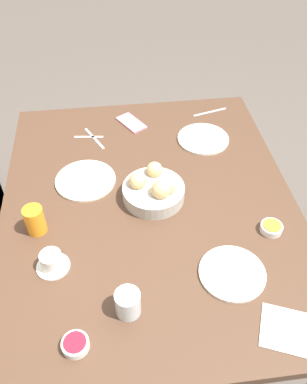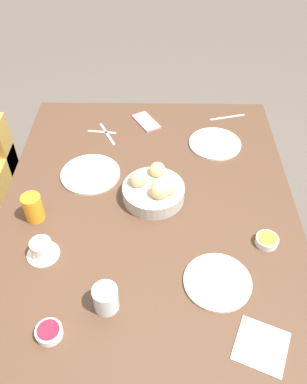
{
  "view_description": "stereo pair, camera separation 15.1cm",
  "coord_description": "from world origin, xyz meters",
  "views": [
    {
      "loc": [
        -1.05,
        0.12,
        1.84
      ],
      "look_at": [
        0.02,
        -0.02,
        0.77
      ],
      "focal_mm": 38.0,
      "sensor_mm": 36.0,
      "label": 1
    },
    {
      "loc": [
        -1.06,
        -0.03,
        1.84
      ],
      "look_at": [
        0.02,
        -0.02,
        0.77
      ],
      "focal_mm": 38.0,
      "sensor_mm": 36.0,
      "label": 2
    }
  ],
  "objects": [
    {
      "name": "ground_plane",
      "position": [
        0.0,
        0.0,
        0.0
      ],
      "size": [
        10.0,
        10.0,
        0.0
      ],
      "primitive_type": "plane",
      "color": "#564C44"
    },
    {
      "name": "dining_table",
      "position": [
        0.0,
        0.0,
        0.66
      ],
      "size": [
        1.35,
        1.09,
        0.74
      ],
      "color": "#4C3323",
      "rests_on": "ground_plane"
    },
    {
      "name": "coffee_cup",
      "position": [
        -0.25,
        0.34,
        0.77
      ],
      "size": [
        0.11,
        0.11,
        0.06
      ],
      "color": "white",
      "rests_on": "dining_table"
    },
    {
      "name": "water_tumbler",
      "position": [
        -0.43,
        0.11,
        0.79
      ],
      "size": [
        0.08,
        0.08,
        0.09
      ],
      "color": "silver",
      "rests_on": "dining_table"
    },
    {
      "name": "jam_bowl_berry",
      "position": [
        -0.53,
        0.27,
        0.76
      ],
      "size": [
        0.08,
        0.08,
        0.03
      ],
      "color": "white",
      "rests_on": "dining_table"
    },
    {
      "name": "spoon_coffee",
      "position": [
        0.43,
        0.22,
        0.75
      ],
      "size": [
        0.03,
        0.13,
        0.0
      ],
      "color": "#B7B7BC",
      "rests_on": "dining_table"
    },
    {
      "name": "juice_glass",
      "position": [
        -0.08,
        0.4,
        0.8
      ],
      "size": [
        0.07,
        0.07,
        0.1
      ],
      "color": "orange",
      "rests_on": "dining_table"
    },
    {
      "name": "napkin",
      "position": [
        -0.55,
        -0.32,
        0.75
      ],
      "size": [
        0.18,
        0.18,
        0.0
      ],
      "color": "silver",
      "rests_on": "dining_table"
    },
    {
      "name": "jam_bowl_honey",
      "position": [
        -0.19,
        -0.41,
        0.76
      ],
      "size": [
        0.08,
        0.08,
        0.03
      ],
      "color": "white",
      "rests_on": "dining_table"
    },
    {
      "name": "cell_phone",
      "position": [
        0.51,
        0.02,
        0.75
      ],
      "size": [
        0.17,
        0.14,
        0.01
      ],
      "color": "pink",
      "rests_on": "dining_table"
    },
    {
      "name": "knife_silver",
      "position": [
        0.56,
        -0.36,
        0.75
      ],
      "size": [
        0.06,
        0.17,
        0.0
      ],
      "color": "#B7B7BC",
      "rests_on": "dining_table"
    },
    {
      "name": "plate_near_right",
      "position": [
        0.35,
        -0.28,
        0.75
      ],
      "size": [
        0.22,
        0.22,
        0.01
      ],
      "color": "silver",
      "rests_on": "dining_table"
    },
    {
      "name": "fork_silver",
      "position": [
        0.42,
        0.2,
        0.75
      ],
      "size": [
        0.16,
        0.09,
        0.0
      ],
      "color": "#B7B7BC",
      "rests_on": "dining_table"
    },
    {
      "name": "plate_near_left",
      "position": [
        -0.35,
        -0.22,
        0.75
      ],
      "size": [
        0.21,
        0.21,
        0.01
      ],
      "color": "silver",
      "rests_on": "dining_table"
    },
    {
      "name": "bread_basket",
      "position": [
        0.02,
        -0.02,
        0.78
      ],
      "size": [
        0.23,
        0.23,
        0.11
      ],
      "color": "#B2ADA3",
      "rests_on": "dining_table"
    },
    {
      "name": "plate_far_center",
      "position": [
        0.15,
        0.24,
        0.75
      ],
      "size": [
        0.24,
        0.24,
        0.01
      ],
      "color": "silver",
      "rests_on": "dining_table"
    }
  ]
}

